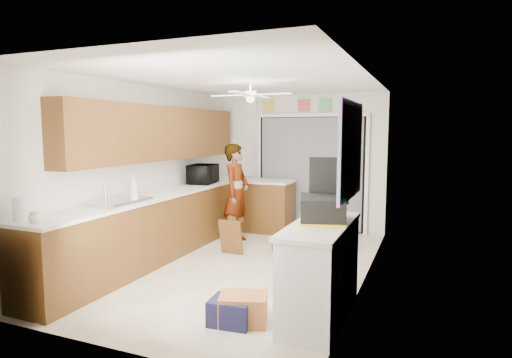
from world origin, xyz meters
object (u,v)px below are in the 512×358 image
(soap_bottle, at_px, (133,187))
(paper_towel_roll, at_px, (19,209))
(microwave, at_px, (203,174))
(cup, at_px, (34,219))
(cardboard_box, at_px, (243,309))
(dog, at_px, (284,241))
(man, at_px, (236,193))
(suitcase, at_px, (322,209))
(navy_crate, at_px, (232,311))

(soap_bottle, xyz_separation_m, paper_towel_roll, (-0.10, -1.65, -0.03))
(microwave, xyz_separation_m, cup, (0.03, -3.40, -0.12))
(cardboard_box, distance_m, dog, 2.37)
(cup, relative_size, man, 0.07)
(dog, bearing_deg, paper_towel_roll, -116.17)
(cup, xyz_separation_m, cardboard_box, (1.96, 0.62, -0.84))
(dog, bearing_deg, cardboard_box, -75.91)
(man, distance_m, dog, 1.21)
(dog, bearing_deg, man, 162.62)
(microwave, height_order, suitcase, microwave)
(paper_towel_roll, relative_size, cardboard_box, 0.56)
(cup, height_order, cardboard_box, cup)
(soap_bottle, distance_m, dog, 2.31)
(man, bearing_deg, dog, -112.55)
(paper_towel_roll, xyz_separation_m, cardboard_box, (2.16, 0.62, -0.92))
(soap_bottle, distance_m, suitcase, 2.72)
(suitcase, height_order, man, man)
(cup, height_order, suitcase, suitcase)
(suitcase, bearing_deg, paper_towel_roll, -172.80)
(paper_towel_roll, height_order, cardboard_box, paper_towel_roll)
(cardboard_box, bearing_deg, navy_crate, -150.68)
(man, bearing_deg, suitcase, -138.16)
(suitcase, distance_m, dog, 2.21)
(cardboard_box, xyz_separation_m, man, (-1.34, 2.73, 0.67))
(microwave, height_order, man, man)
(soap_bottle, distance_m, man, 1.87)
(suitcase, height_order, cardboard_box, suitcase)
(soap_bottle, height_order, suitcase, soap_bottle)
(man, bearing_deg, cup, 169.31)
(navy_crate, bearing_deg, dog, 96.70)
(soap_bottle, bearing_deg, man, 67.08)
(cup, height_order, paper_towel_roll, paper_towel_roll)
(suitcase, relative_size, dog, 1.14)
(microwave, bearing_deg, man, -104.46)
(suitcase, xyz_separation_m, cardboard_box, (-0.62, -0.56, -0.92))
(navy_crate, xyz_separation_m, man, (-1.24, 2.78, 0.69))
(man, bearing_deg, paper_towel_roll, 166.01)
(cup, xyz_separation_m, navy_crate, (1.86, 0.56, -0.86))
(soap_bottle, height_order, navy_crate, soap_bottle)
(microwave, xyz_separation_m, suitcase, (2.61, -2.22, -0.04))
(paper_towel_roll, distance_m, suitcase, 3.02)
(microwave, distance_m, paper_towel_roll, 3.40)
(paper_towel_roll, bearing_deg, suitcase, 23.10)
(microwave, bearing_deg, suitcase, -140.34)
(soap_bottle, height_order, man, man)
(suitcase, height_order, dog, suitcase)
(navy_crate, bearing_deg, cardboard_box, 29.32)
(suitcase, bearing_deg, soap_bottle, 154.33)
(paper_towel_roll, bearing_deg, navy_crate, 15.33)
(cup, bearing_deg, suitcase, 24.70)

